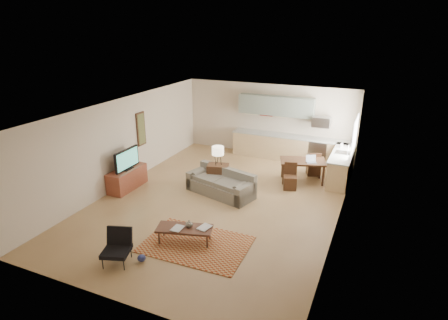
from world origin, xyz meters
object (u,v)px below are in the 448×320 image
at_px(coffee_table, 185,235).
at_px(dining_table, 302,171).
at_px(sofa, 220,183).
at_px(console_table, 218,176).
at_px(armchair, 116,248).
at_px(tv_credenza, 127,179).

xyz_separation_m(coffee_table, dining_table, (1.70, 4.62, 0.16)).
distance_m(sofa, console_table, 0.51).
bearing_deg(armchair, dining_table, 47.92).
relative_size(armchair, tv_credenza, 0.53).
height_order(tv_credenza, console_table, console_table).
distance_m(tv_credenza, dining_table, 5.49).
relative_size(sofa, dining_table, 1.52).
xyz_separation_m(armchair, dining_table, (2.61, 5.91, -0.00)).
relative_size(tv_credenza, dining_table, 0.97).
height_order(coffee_table, console_table, console_table).
distance_m(armchair, console_table, 4.43).
distance_m(coffee_table, dining_table, 4.92).
xyz_separation_m(coffee_table, armchair, (-0.91, -1.29, 0.17)).
relative_size(sofa, coffee_table, 1.67).
height_order(sofa, console_table, console_table).
distance_m(sofa, coffee_table, 2.72).
bearing_deg(dining_table, console_table, -165.16).
bearing_deg(console_table, sofa, -72.06).
relative_size(armchair, dining_table, 0.51).
relative_size(tv_credenza, console_table, 1.84).
distance_m(armchair, tv_credenza, 3.90).
bearing_deg(coffee_table, armchair, -141.40).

